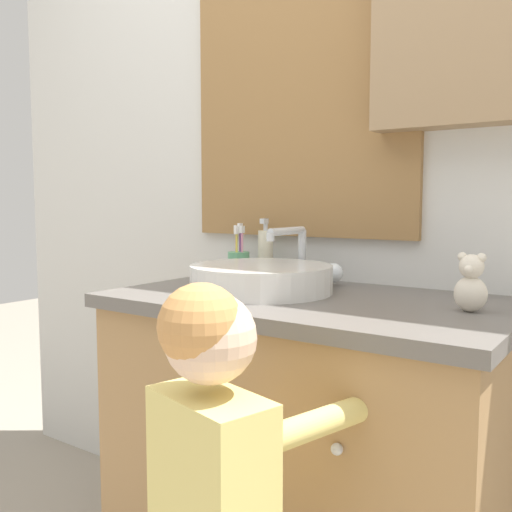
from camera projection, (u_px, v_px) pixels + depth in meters
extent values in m
cube|color=silver|center=(366.00, 148.00, 1.68)|extent=(3.20, 0.06, 2.50)
cube|color=olive|center=(300.00, 70.00, 1.74)|extent=(0.77, 0.02, 1.02)
cube|color=#B2C1CC|center=(299.00, 70.00, 1.74)|extent=(0.71, 0.01, 0.96)
cube|color=#A37A4C|center=(308.00, 464.00, 1.49)|extent=(0.97, 0.56, 0.82)
cube|color=#605B56|center=(309.00, 303.00, 1.45)|extent=(1.01, 0.60, 0.03)
sphere|color=silver|center=(166.00, 402.00, 1.37)|extent=(0.02, 0.02, 0.02)
sphere|color=silver|center=(337.00, 449.00, 1.11)|extent=(0.02, 0.02, 0.02)
cylinder|color=silver|center=(261.00, 279.00, 1.51)|extent=(0.38, 0.38, 0.07)
cylinder|color=silver|center=(261.00, 266.00, 1.51)|extent=(0.31, 0.31, 0.01)
cylinder|color=silver|center=(302.00, 257.00, 1.68)|extent=(0.02, 0.02, 0.16)
cylinder|color=silver|center=(287.00, 231.00, 1.61)|extent=(0.02, 0.17, 0.02)
cylinder|color=silver|center=(270.00, 237.00, 1.54)|extent=(0.02, 0.02, 0.02)
sphere|color=white|center=(334.00, 273.00, 1.63)|extent=(0.06, 0.06, 0.06)
cylinder|color=#66B27F|center=(239.00, 265.00, 1.81)|extent=(0.07, 0.07, 0.08)
cylinder|color=pink|center=(242.00, 250.00, 1.80)|extent=(0.01, 0.01, 0.15)
cube|color=white|center=(242.00, 229.00, 1.79)|extent=(0.01, 0.02, 0.02)
cylinder|color=#8E56B7|center=(240.00, 249.00, 1.82)|extent=(0.01, 0.01, 0.16)
cube|color=white|center=(240.00, 227.00, 1.81)|extent=(0.01, 0.02, 0.02)
cylinder|color=#D6423D|center=(236.00, 250.00, 1.81)|extent=(0.01, 0.01, 0.15)
cube|color=white|center=(236.00, 229.00, 1.80)|extent=(0.01, 0.02, 0.02)
cylinder|color=#E5CC4C|center=(237.00, 251.00, 1.79)|extent=(0.01, 0.01, 0.15)
cube|color=white|center=(237.00, 231.00, 1.79)|extent=(0.01, 0.02, 0.02)
cylinder|color=beige|center=(266.00, 255.00, 1.78)|extent=(0.05, 0.05, 0.15)
cylinder|color=silver|center=(266.00, 227.00, 1.78)|extent=(0.01, 0.01, 0.02)
cube|color=silver|center=(264.00, 221.00, 1.77)|extent=(0.02, 0.03, 0.02)
cube|color=#E0CC70|center=(212.00, 506.00, 0.98)|extent=(0.25, 0.18, 0.39)
sphere|color=beige|center=(210.00, 338.00, 0.95)|extent=(0.16, 0.16, 0.16)
sphere|color=tan|center=(201.00, 326.00, 0.94)|extent=(0.15, 0.15, 0.15)
cylinder|color=#E0CC70|center=(330.00, 419.00, 1.04)|extent=(0.13, 0.30, 0.05)
cylinder|color=#D6423D|center=(381.00, 382.00, 1.13)|extent=(0.02, 0.05, 0.12)
ellipsoid|color=beige|center=(471.00, 294.00, 1.24)|extent=(0.07, 0.06, 0.08)
sphere|color=beige|center=(472.00, 266.00, 1.24)|extent=(0.05, 0.05, 0.05)
sphere|color=beige|center=(462.00, 257.00, 1.25)|extent=(0.02, 0.02, 0.02)
sphere|color=beige|center=(482.00, 258.00, 1.22)|extent=(0.02, 0.02, 0.02)
sphere|color=silver|center=(469.00, 269.00, 1.22)|extent=(0.02, 0.02, 0.02)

